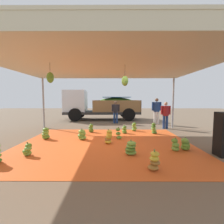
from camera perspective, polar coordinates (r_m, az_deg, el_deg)
name	(u,v)px	position (r m, az deg, el deg)	size (l,w,h in m)	color
ground_plane	(108,129)	(8.90, -1.50, -6.17)	(40.00, 40.00, 0.00)	brown
tarp_orange	(105,144)	(5.98, -2.42, -11.57)	(6.44, 5.41, 0.01)	#E05B23
tent_canopy	(105,66)	(5.78, -2.64, 16.79)	(8.00, 7.00, 2.98)	#9EA0A5
banana_bunch_0	(109,137)	(5.89, -1.25, -9.30)	(0.37, 0.34, 0.56)	gold
banana_bunch_1	(185,144)	(5.73, 25.50, -10.76)	(0.39, 0.38, 0.44)	#60932D
banana_bunch_2	(46,134)	(7.13, -23.33, -7.38)	(0.43, 0.44, 0.52)	#60932D
banana_bunch_3	(154,129)	(7.82, 15.20, -5.99)	(0.33, 0.32, 0.58)	#477523
banana_bunch_4	(154,161)	(3.97, 15.37, -17.16)	(0.39, 0.38, 0.50)	#996628
banana_bunch_5	(175,145)	(5.50, 22.35, -11.27)	(0.32, 0.33, 0.45)	#75A83D
banana_bunch_7	(118,134)	(6.55, 2.41, -8.09)	(0.30, 0.30, 0.53)	#6B9E38
banana_bunch_8	(91,128)	(7.95, -7.77, -6.00)	(0.35, 0.35, 0.47)	#477523
banana_bunch_9	(124,130)	(7.66, 4.61, -6.55)	(0.33, 0.35, 0.44)	#518428
banana_bunch_10	(82,135)	(6.60, -11.04, -8.29)	(0.47, 0.46, 0.46)	#75A83D
banana_bunch_11	(28,150)	(5.33, -28.76, -12.20)	(0.34, 0.34, 0.42)	#6B9E38
banana_bunch_12	(131,148)	(4.85, 7.00, -13.15)	(0.43, 0.44, 0.46)	#75A83D
banana_bunch_13	(134,127)	(8.31, 8.20, -5.46)	(0.34, 0.37, 0.50)	#75A83D
cargo_truck_main	(100,105)	(12.80, -4.53, 2.61)	(6.15, 2.54, 2.40)	#2D2D2D
worker_0	(116,110)	(10.79, 1.35, 0.60)	(0.57, 0.35, 1.55)	navy
worker_1	(166,113)	(9.33, 19.21, -0.38)	(0.56, 0.34, 1.53)	navy
worker_2	(157,109)	(10.76, 16.14, 1.04)	(0.64, 0.39, 1.76)	silver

